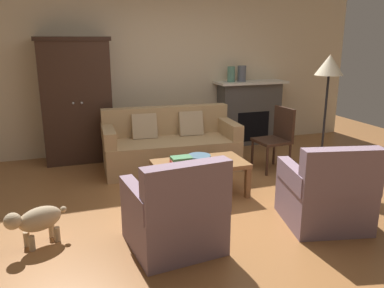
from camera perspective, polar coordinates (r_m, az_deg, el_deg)
ground_plane at (r=4.58m, az=3.75°, el=-8.54°), size 9.60×9.60×0.00m
back_wall at (r=6.63m, az=-4.63°, el=11.35°), size 7.20×0.10×2.80m
fireplace at (r=7.05m, az=8.37°, el=4.66°), size 1.26×0.48×1.12m
armoire at (r=6.16m, az=-16.56°, el=6.14°), size 1.06×0.57×1.87m
couch at (r=5.69m, az=-3.20°, el=-0.35°), size 1.96×0.95×0.86m
coffee_table at (r=4.66m, az=1.16°, el=-3.28°), size 1.10×0.60×0.42m
fruit_bowl at (r=4.66m, az=1.05°, el=-2.09°), size 0.28×0.28×0.08m
book_stack at (r=4.59m, az=-1.59°, el=-2.34°), size 0.25×0.19×0.08m
mantel_vase_jade at (r=6.78m, az=5.75°, el=10.14°), size 0.13×0.13×0.26m
mantel_vase_slate at (r=6.86m, az=7.30°, el=10.19°), size 0.15×0.15×0.27m
armchair_near_left at (r=3.53m, az=-2.47°, el=-10.44°), size 0.85×0.85×0.88m
armchair_near_right at (r=4.17m, az=19.03°, el=-7.17°), size 0.91×0.92×0.88m
side_chair_wooden at (r=5.69m, az=12.35°, el=1.34°), size 0.47×0.47×0.90m
floor_lamp at (r=5.34m, az=19.42°, el=9.87°), size 0.36×0.36×1.65m
dog at (r=3.87m, az=-21.81°, el=-10.35°), size 0.53×0.36×0.39m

